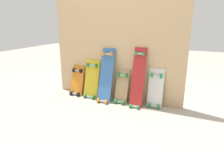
{
  "coord_description": "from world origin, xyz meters",
  "views": [
    {
      "loc": [
        1.11,
        -2.61,
        1.18
      ],
      "look_at": [
        0.0,
        -0.07,
        0.41
      ],
      "focal_mm": 31.31,
      "sensor_mm": 36.0,
      "label": 1
    }
  ],
  "objects_px": {
    "skateboard_orange": "(77,82)",
    "skateboard_red": "(138,80)",
    "skateboard_natural": "(122,89)",
    "skateboard_white": "(155,91)",
    "skateboard_blue": "(106,78)",
    "skateboard_yellow": "(92,81)"
  },
  "relations": [
    {
      "from": "skateboard_orange",
      "to": "skateboard_natural",
      "type": "bearing_deg",
      "value": -0.6
    },
    {
      "from": "skateboard_orange",
      "to": "skateboard_red",
      "type": "relative_size",
      "value": 0.61
    },
    {
      "from": "skateboard_orange",
      "to": "skateboard_blue",
      "type": "relative_size",
      "value": 0.64
    },
    {
      "from": "skateboard_orange",
      "to": "skateboard_white",
      "type": "bearing_deg",
      "value": 1.41
    },
    {
      "from": "skateboard_blue",
      "to": "skateboard_natural",
      "type": "bearing_deg",
      "value": 7.81
    },
    {
      "from": "skateboard_blue",
      "to": "skateboard_red",
      "type": "bearing_deg",
      "value": 1.38
    },
    {
      "from": "skateboard_natural",
      "to": "skateboard_orange",
      "type": "bearing_deg",
      "value": 179.4
    },
    {
      "from": "skateboard_blue",
      "to": "skateboard_red",
      "type": "distance_m",
      "value": 0.49
    },
    {
      "from": "skateboard_orange",
      "to": "skateboard_blue",
      "type": "xyz_separation_m",
      "value": [
        0.54,
        -0.04,
        0.15
      ]
    },
    {
      "from": "skateboard_yellow",
      "to": "skateboard_white",
      "type": "relative_size",
      "value": 1.09
    },
    {
      "from": "skateboard_yellow",
      "to": "skateboard_white",
      "type": "bearing_deg",
      "value": 1.73
    },
    {
      "from": "skateboard_yellow",
      "to": "skateboard_natural",
      "type": "bearing_deg",
      "value": -1.03
    },
    {
      "from": "skateboard_orange",
      "to": "skateboard_yellow",
      "type": "relative_size",
      "value": 0.82
    },
    {
      "from": "skateboard_blue",
      "to": "skateboard_white",
      "type": "height_order",
      "value": "skateboard_blue"
    },
    {
      "from": "skateboard_white",
      "to": "skateboard_natural",
      "type": "bearing_deg",
      "value": -175.39
    },
    {
      "from": "skateboard_natural",
      "to": "skateboard_white",
      "type": "relative_size",
      "value": 0.91
    },
    {
      "from": "skateboard_yellow",
      "to": "skateboard_red",
      "type": "distance_m",
      "value": 0.77
    },
    {
      "from": "skateboard_orange",
      "to": "skateboard_white",
      "type": "xyz_separation_m",
      "value": [
        1.27,
        0.03,
        0.03
      ]
    },
    {
      "from": "skateboard_orange",
      "to": "skateboard_red",
      "type": "bearing_deg",
      "value": -1.64
    },
    {
      "from": "skateboard_natural",
      "to": "skateboard_white",
      "type": "height_order",
      "value": "skateboard_white"
    },
    {
      "from": "skateboard_orange",
      "to": "skateboard_red",
      "type": "distance_m",
      "value": 1.05
    },
    {
      "from": "skateboard_red",
      "to": "skateboard_white",
      "type": "bearing_deg",
      "value": 14.09
    }
  ]
}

